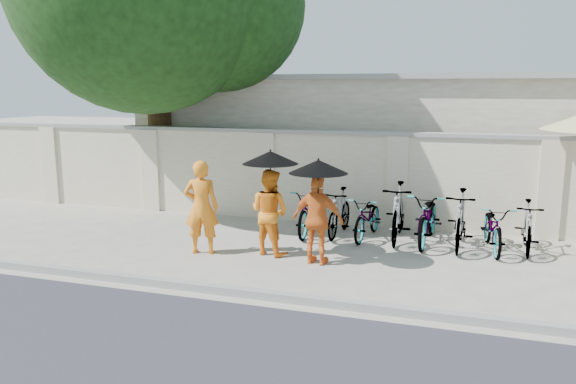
% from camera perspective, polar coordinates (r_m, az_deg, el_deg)
% --- Properties ---
extents(ground, '(80.00, 80.00, 0.00)m').
position_cam_1_polar(ground, '(10.03, -2.87, -6.94)').
color(ground, '#AEA48F').
extents(kerb, '(40.00, 0.16, 0.12)m').
position_cam_1_polar(kerb, '(8.52, -6.96, -9.81)').
color(kerb, gray).
rests_on(kerb, ground).
extents(compound_wall, '(20.00, 0.30, 2.00)m').
position_cam_1_polar(compound_wall, '(12.54, 6.55, 1.26)').
color(compound_wall, beige).
rests_on(compound_wall, ground).
extents(building_behind, '(14.00, 6.00, 3.20)m').
position_cam_1_polar(building_behind, '(16.06, 12.79, 5.28)').
color(building_behind, silver).
rests_on(building_behind, ground).
extents(monk_left, '(0.71, 0.56, 1.73)m').
position_cam_1_polar(monk_left, '(10.36, -8.79, -1.54)').
color(monk_left, orange).
rests_on(monk_left, ground).
extents(monk_center, '(0.90, 0.79, 1.57)m').
position_cam_1_polar(monk_center, '(10.22, -1.89, -2.03)').
color(monk_center, orange).
rests_on(monk_center, ground).
extents(parasol_center, '(1.01, 1.01, 1.02)m').
position_cam_1_polar(parasol_center, '(9.95, -1.81, 3.53)').
color(parasol_center, black).
rests_on(parasol_center, ground).
extents(monk_right, '(0.96, 0.50, 1.57)m').
position_cam_1_polar(monk_right, '(9.64, 3.05, -2.84)').
color(monk_right, orange).
rests_on(monk_right, ground).
extents(parasol_right, '(1.00, 1.00, 0.94)m').
position_cam_1_polar(parasol_right, '(9.38, 3.10, 2.59)').
color(parasol_right, black).
rests_on(parasol_right, ground).
extents(bike_0, '(0.67, 1.84, 0.96)m').
position_cam_1_polar(bike_0, '(11.70, 2.38, -1.95)').
color(bike_0, '#A8A8A8').
rests_on(bike_0, ground).
extents(bike_1, '(0.53, 1.65, 0.98)m').
position_cam_1_polar(bike_1, '(11.57, 5.25, -2.08)').
color(bike_1, '#A8A8A8').
rests_on(bike_1, ground).
extents(bike_2, '(0.75, 1.70, 0.86)m').
position_cam_1_polar(bike_2, '(11.45, 8.13, -2.57)').
color(bike_2, '#A8A8A8').
rests_on(bike_2, ground).
extents(bike_3, '(0.59, 1.93, 1.15)m').
position_cam_1_polar(bike_3, '(11.34, 11.11, -2.04)').
color(bike_3, '#A8A8A8').
rests_on(bike_3, ground).
extents(bike_4, '(0.82, 2.01, 1.04)m').
position_cam_1_polar(bike_4, '(11.28, 14.09, -2.54)').
color(bike_4, '#A8A8A8').
rests_on(bike_4, ground).
extents(bike_5, '(0.60, 1.86, 1.11)m').
position_cam_1_polar(bike_5, '(11.13, 17.11, -2.69)').
color(bike_5, '#A8A8A8').
rests_on(bike_5, ground).
extents(bike_6, '(0.80, 1.77, 0.90)m').
position_cam_1_polar(bike_6, '(11.14, 20.15, -3.41)').
color(bike_6, '#A8A8A8').
rests_on(bike_6, ground).
extents(bike_7, '(0.50, 1.60, 0.95)m').
position_cam_1_polar(bike_7, '(11.29, 23.15, -3.29)').
color(bike_7, '#A8A8A8').
rests_on(bike_7, ground).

